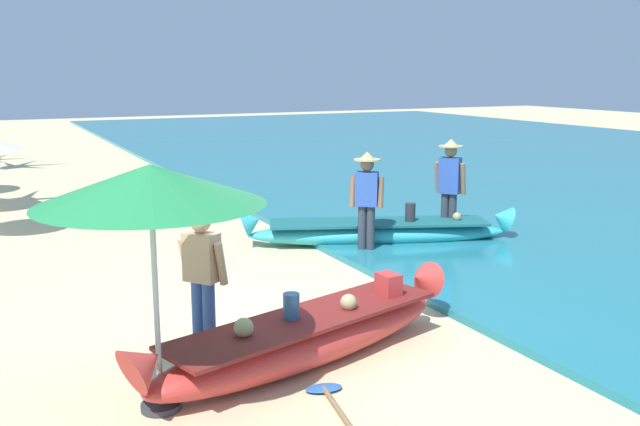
{
  "coord_description": "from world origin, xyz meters",
  "views": [
    {
      "loc": [
        -3.23,
        -7.37,
        3.0
      ],
      "look_at": [
        1.32,
        1.9,
        0.9
      ],
      "focal_mm": 39.58,
      "sensor_mm": 36.0,
      "label": 1
    }
  ],
  "objects": [
    {
      "name": "boat_red_foreground",
      "position": [
        -0.31,
        -1.12,
        0.29
      ],
      "size": [
        4.08,
        1.81,
        0.8
      ],
      "color": "red",
      "rests_on": "ground"
    },
    {
      "name": "patio_umbrella_large",
      "position": [
        -1.93,
        -1.47,
        2.03
      ],
      "size": [
        1.97,
        1.97,
        2.22
      ],
      "color": "#B7B7BC",
      "rests_on": "ground"
    },
    {
      "name": "person_vendor_hatted",
      "position": [
        2.43,
        2.43,
        0.99
      ],
      "size": [
        0.55,
        0.49,
        1.71
      ],
      "color": "#333842",
      "rests_on": "ground"
    },
    {
      "name": "paddle",
      "position": [
        -0.53,
        -2.23,
        0.03
      ],
      "size": [
        0.46,
        1.55,
        0.05
      ],
      "color": "#8E6B47",
      "rests_on": "ground"
    },
    {
      "name": "person_vendor_assistant",
      "position": [
        4.25,
        2.66,
        1.05
      ],
      "size": [
        0.49,
        0.56,
        1.82
      ],
      "color": "#333842",
      "rests_on": "ground"
    },
    {
      "name": "boat_cyan_midground",
      "position": [
        2.96,
        2.93,
        0.24
      ],
      "size": [
        4.64,
        2.38,
        0.74
      ],
      "color": "#33B2BC",
      "rests_on": "ground"
    },
    {
      "name": "sea",
      "position": [
        13.85,
        8.0,
        0.05
      ],
      "size": [
        24.0,
        56.0,
        0.1
      ],
      "primitive_type": "cube",
      "color": "teal",
      "rests_on": "ground"
    },
    {
      "name": "ground_plane",
      "position": [
        0.0,
        0.0,
        0.0
      ],
      "size": [
        80.0,
        80.0,
        0.0
      ],
      "primitive_type": "plane",
      "color": "beige"
    },
    {
      "name": "person_tourist_customer",
      "position": [
        -1.17,
        -0.33,
        0.87
      ],
      "size": [
        0.48,
        0.55,
        1.54
      ],
      "color": "#3D5BA8",
      "rests_on": "ground"
    }
  ]
}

